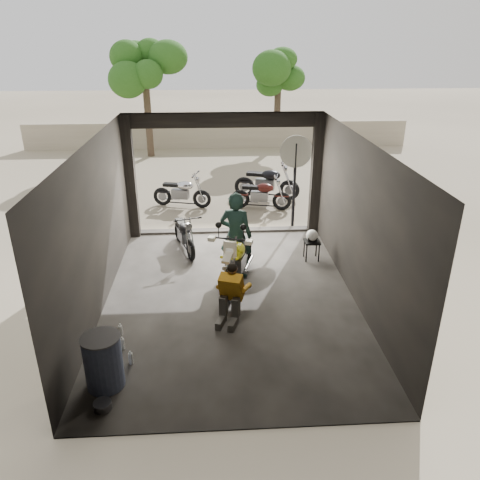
{
  "coord_description": "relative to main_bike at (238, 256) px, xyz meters",
  "views": [
    {
      "loc": [
        -0.31,
        -8.26,
        4.92
      ],
      "look_at": [
        0.24,
        0.6,
        1.03
      ],
      "focal_mm": 35.0,
      "sensor_mm": 36.0,
      "label": 1
    }
  ],
  "objects": [
    {
      "name": "outside_bike_b",
      "position": [
        0.98,
        4.71,
        -0.13
      ],
      "size": [
        1.72,
        1.01,
        1.09
      ],
      "primitive_type": null,
      "rotation": [
        0.0,
        0.0,
        1.34
      ],
      "color": "#461410",
      "rests_on": "ground"
    },
    {
      "name": "garage",
      "position": [
        -0.19,
        -0.03,
        0.6
      ],
      "size": [
        7.0,
        7.13,
        3.2
      ],
      "color": "#2D2B28",
      "rests_on": "ground"
    },
    {
      "name": "ground",
      "position": [
        -0.19,
        -0.57,
        -0.67
      ],
      "size": [
        80.0,
        80.0,
        0.0
      ],
      "primitive_type": "plane",
      "color": "#7A6D56",
      "rests_on": "ground"
    },
    {
      "name": "oil_drum",
      "position": [
        -2.19,
        -3.06,
        -0.23
      ],
      "size": [
        0.67,
        0.67,
        0.88
      ],
      "primitive_type": "cylinder",
      "rotation": [
        0.0,
        0.0,
        -0.21
      ],
      "color": "#434E70",
      "rests_on": "ground"
    },
    {
      "name": "rider",
      "position": [
        -0.02,
        0.38,
        0.3
      ],
      "size": [
        0.82,
        0.66,
        1.95
      ],
      "primitive_type": "imported",
      "rotation": [
        0.0,
        0.0,
        2.84
      ],
      "color": "#152B27",
      "rests_on": "ground"
    },
    {
      "name": "stool",
      "position": [
        1.81,
        1.08,
        -0.25
      ],
      "size": [
        0.36,
        0.36,
        0.49
      ],
      "rotation": [
        0.0,
        0.0,
        0.12
      ],
      "color": "black",
      "rests_on": "ground"
    },
    {
      "name": "sign_post",
      "position": [
        1.7,
        3.12,
        1.08
      ],
      "size": [
        0.86,
        0.08,
        2.58
      ],
      "rotation": [
        0.0,
        0.0,
        -0.04
      ],
      "color": "black",
      "rests_on": "ground"
    },
    {
      "name": "tree_right",
      "position": [
        2.61,
        13.43,
        2.88
      ],
      "size": [
        2.2,
        2.2,
        5.0
      ],
      "color": "#382B1E",
      "rests_on": "ground"
    },
    {
      "name": "outside_bike_a",
      "position": [
        -1.45,
        5.09,
        -0.13
      ],
      "size": [
        1.73,
        1.05,
        1.09
      ],
      "primitive_type": null,
      "rotation": [
        0.0,
        0.0,
        1.32
      ],
      "color": "black",
      "rests_on": "ground"
    },
    {
      "name": "boundary_wall",
      "position": [
        -0.19,
        13.43,
        -0.07
      ],
      "size": [
        18.0,
        0.3,
        1.2
      ],
      "primitive_type": "cube",
      "color": "gray",
      "rests_on": "ground"
    },
    {
      "name": "main_bike",
      "position": [
        0.0,
        0.0,
        0.0
      ],
      "size": [
        1.38,
        2.18,
        1.35
      ],
      "primitive_type": null,
      "rotation": [
        0.0,
        0.0,
        -0.29
      ],
      "color": "beige",
      "rests_on": "ground"
    },
    {
      "name": "outside_bike_c",
      "position": [
        1.27,
        5.73,
        -0.04
      ],
      "size": [
        2.02,
        1.29,
        1.27
      ],
      "primitive_type": null,
      "rotation": [
        0.0,
        0.0,
        1.27
      ],
      "color": "black",
      "rests_on": "ground"
    },
    {
      "name": "left_bike",
      "position": [
        -1.22,
        1.81,
        -0.17
      ],
      "size": [
        1.03,
        1.61,
        1.01
      ],
      "primitive_type": null,
      "rotation": [
        0.0,
        0.0,
        0.3
      ],
      "color": "black",
      "rests_on": "ground"
    },
    {
      "name": "tree_left",
      "position": [
        -3.19,
        11.93,
        3.31
      ],
      "size": [
        2.2,
        2.2,
        5.6
      ],
      "color": "#382B1E",
      "rests_on": "ground"
    },
    {
      "name": "helmet",
      "position": [
        1.81,
        1.09,
        -0.04
      ],
      "size": [
        0.38,
        0.39,
        0.27
      ],
      "primitive_type": "ellipsoid",
      "rotation": [
        0.0,
        0.0,
        -0.39
      ],
      "color": "white",
      "rests_on": "stool"
    },
    {
      "name": "mechanic",
      "position": [
        -0.23,
        -1.42,
        -0.13
      ],
      "size": [
        0.77,
        0.9,
        1.09
      ],
      "primitive_type": null,
      "rotation": [
        0.0,
        0.0,
        -0.33
      ],
      "color": "orange",
      "rests_on": "ground"
    }
  ]
}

